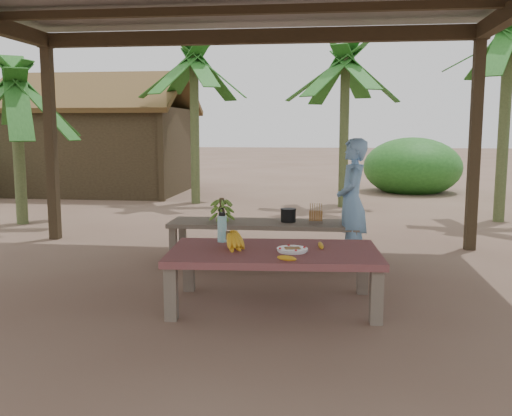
# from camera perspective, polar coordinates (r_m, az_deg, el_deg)

# --- Properties ---
(ground) EXTENTS (80.00, 80.00, 0.00)m
(ground) POSITION_cam_1_polar(r_m,az_deg,el_deg) (5.46, -3.51, -8.42)
(ground) COLOR brown
(ground) RESTS_ON ground
(work_table) EXTENTS (1.87, 1.13, 0.50)m
(work_table) POSITION_cam_1_polar(r_m,az_deg,el_deg) (4.95, 1.82, -4.94)
(work_table) COLOR brown
(work_table) RESTS_ON ground
(bench) EXTENTS (2.21, 0.64, 0.45)m
(bench) POSITION_cam_1_polar(r_m,az_deg,el_deg) (6.71, 0.74, -1.85)
(bench) COLOR brown
(bench) RESTS_ON ground
(ripe_banana_bunch) EXTENTS (0.32, 0.29, 0.17)m
(ripe_banana_bunch) POSITION_cam_1_polar(r_m,az_deg,el_deg) (4.95, -2.83, -3.15)
(ripe_banana_bunch) COLOR yellow
(ripe_banana_bunch) RESTS_ON work_table
(plate) EXTENTS (0.26, 0.26, 0.04)m
(plate) POSITION_cam_1_polar(r_m,az_deg,el_deg) (4.86, 3.65, -4.19)
(plate) COLOR white
(plate) RESTS_ON work_table
(loose_banana_front) EXTENTS (0.16, 0.09, 0.04)m
(loose_banana_front) POSITION_cam_1_polar(r_m,az_deg,el_deg) (4.53, 3.10, -5.03)
(loose_banana_front) COLOR yellow
(loose_banana_front) RESTS_ON work_table
(loose_banana_side) EXTENTS (0.08, 0.16, 0.04)m
(loose_banana_side) POSITION_cam_1_polar(r_m,az_deg,el_deg) (5.04, 6.50, -3.75)
(loose_banana_side) COLOR yellow
(loose_banana_side) RESTS_ON work_table
(water_flask) EXTENTS (0.09, 0.09, 0.32)m
(water_flask) POSITION_cam_1_polar(r_m,az_deg,el_deg) (5.27, -3.41, -1.97)
(water_flask) COLOR #3FC6C3
(water_flask) RESTS_ON work_table
(green_banana_stalk) EXTENTS (0.26, 0.26, 0.29)m
(green_banana_stalk) POSITION_cam_1_polar(r_m,az_deg,el_deg) (6.74, -3.44, -0.10)
(green_banana_stalk) COLOR #598C2D
(green_banana_stalk) RESTS_ON bench
(cooking_pot) EXTENTS (0.18, 0.18, 0.15)m
(cooking_pot) POSITION_cam_1_polar(r_m,az_deg,el_deg) (6.69, 3.25, -0.76)
(cooking_pot) COLOR black
(cooking_pot) RESTS_ON bench
(skewer_rack) EXTENTS (0.18, 0.08, 0.24)m
(skewer_rack) POSITION_cam_1_polar(r_m,az_deg,el_deg) (6.60, 6.00, -0.52)
(skewer_rack) COLOR #A57F47
(skewer_rack) RESTS_ON bench
(woman) EXTENTS (0.35, 0.53, 1.43)m
(woman) POSITION_cam_1_polar(r_m,az_deg,el_deg) (6.50, 9.56, 0.59)
(woman) COLOR #72A3D8
(woman) RESTS_ON ground
(hut) EXTENTS (4.40, 3.43, 2.85)m
(hut) POSITION_cam_1_polar(r_m,az_deg,el_deg) (14.25, -15.48, 5.97)
(hut) COLOR black
(hut) RESTS_ON ground
(banana_plant_ne) EXTENTS (1.80, 1.80, 3.26)m
(banana_plant_ne) POSITION_cam_1_polar(r_m,az_deg,el_deg) (10.25, 23.94, 14.20)
(banana_plant_ne) COLOR #596638
(banana_plant_ne) RESTS_ON ground
(banana_plant_n) EXTENTS (1.80, 1.80, 3.06)m
(banana_plant_n) POSITION_cam_1_polar(r_m,az_deg,el_deg) (11.29, 8.92, 13.19)
(banana_plant_n) COLOR #596638
(banana_plant_n) RESTS_ON ground
(banana_plant_nw) EXTENTS (1.80, 1.80, 3.17)m
(banana_plant_nw) POSITION_cam_1_polar(r_m,az_deg,el_deg) (11.78, -6.23, 13.50)
(banana_plant_nw) COLOR #596638
(banana_plant_nw) RESTS_ON ground
(banana_plant_w) EXTENTS (1.80, 1.80, 2.47)m
(banana_plant_w) POSITION_cam_1_polar(r_m,az_deg,el_deg) (9.88, -22.91, 10.04)
(banana_plant_w) COLOR #596638
(banana_plant_w) RESTS_ON ground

